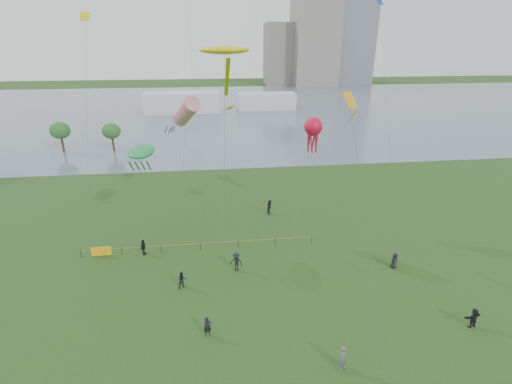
{
  "coord_description": "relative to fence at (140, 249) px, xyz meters",
  "views": [
    {
      "loc": [
        -3.67,
        -20.12,
        20.49
      ],
      "look_at": [
        0.0,
        10.0,
        8.0
      ],
      "focal_mm": 26.0,
      "sensor_mm": 36.0,
      "label": 1
    }
  ],
  "objects": [
    {
      "name": "spectator_a",
      "position": [
        4.67,
        -6.34,
        0.24
      ],
      "size": [
        0.95,
        0.86,
        1.6
      ],
      "primitive_type": "imported",
      "rotation": [
        0.0,
        0.0,
        0.4
      ],
      "color": "black",
      "rests_on": "ground_plane"
    },
    {
      "name": "pavilion_left",
      "position": [
        -0.48,
        80.88,
        2.45
      ],
      "size": [
        22.0,
        8.0,
        6.0
      ],
      "primitive_type": "cube",
      "color": "silver",
      "rests_on": "ground_plane"
    },
    {
      "name": "fence",
      "position": [
        0.0,
        0.0,
        0.0
      ],
      "size": [
        24.07,
        0.07,
        1.05
      ],
      "color": "black",
      "rests_on": "ground_plane"
    },
    {
      "name": "lake",
      "position": [
        11.52,
        85.88,
        -0.53
      ],
      "size": [
        400.0,
        120.0,
        0.08
      ],
      "primitive_type": "cube",
      "color": "slate",
      "rests_on": "ground_plane"
    },
    {
      "name": "spectator_b",
      "position": [
        9.62,
        -4.26,
        0.41
      ],
      "size": [
        1.43,
        1.19,
        1.93
      ],
      "primitive_type": "imported",
      "rotation": [
        0.0,
        0.0,
        -0.45
      ],
      "color": "black",
      "rests_on": "ground_plane"
    },
    {
      "name": "spectator_d",
      "position": [
        24.78,
        -5.61,
        0.23
      ],
      "size": [
        0.86,
        0.67,
        1.57
      ],
      "primitive_type": "imported",
      "rotation": [
        0.0,
        0.0,
        0.24
      ],
      "color": "black",
      "rests_on": "ground_plane"
    },
    {
      "name": "ground_plane",
      "position": [
        11.52,
        -14.12,
        -0.55
      ],
      "size": [
        400.0,
        400.0,
        0.0
      ],
      "primitive_type": "plane",
      "color": "#183912"
    },
    {
      "name": "kite_delta",
      "position": [
        18.63,
        -6.68,
        14.75
      ],
      "size": [
        1.55,
        13.37,
        16.79
      ],
      "rotation": [
        0.0,
        0.0,
        -0.18
      ],
      "color": "#3F3F42"
    },
    {
      "name": "kite_windsock",
      "position": [
        5.25,
        6.15,
        12.82
      ],
      "size": [
        4.19,
        7.79,
        15.25
      ],
      "rotation": [
        0.0,
        0.0,
        -0.04
      ],
      "color": "#3F3F42"
    },
    {
      "name": "kite_flyer",
      "position": [
        15.84,
        -16.6,
        0.4
      ],
      "size": [
        0.83,
        0.8,
        1.91
      ],
      "primitive_type": "imported",
      "rotation": [
        0.0,
        0.0,
        0.7
      ],
      "color": "#5A5D62",
      "rests_on": "ground_plane"
    },
    {
      "name": "pavilion_right",
      "position": [
        25.52,
        83.88,
        1.95
      ],
      "size": [
        18.0,
        7.0,
        5.0
      ],
      "primitive_type": "cube",
      "color": "silver",
      "rests_on": "ground_plane"
    },
    {
      "name": "kite_creature",
      "position": [
        0.74,
        2.83,
        9.54
      ],
      "size": [
        5.73,
        5.48,
        10.57
      ],
      "rotation": [
        0.0,
        0.0,
        0.3
      ],
      "color": "#3F3F42"
    },
    {
      "name": "spectator_c",
      "position": [
        0.37,
        -0.21,
        0.3
      ],
      "size": [
        0.67,
        1.08,
        1.71
      ],
      "primitive_type": "imported",
      "rotation": [
        0.0,
        0.0,
        1.3
      ],
      "color": "black",
      "rests_on": "ground_plane"
    },
    {
      "name": "spectator_g",
      "position": [
        14.74,
        7.73,
        0.37
      ],
      "size": [
        1.0,
        1.1,
        1.85
      ],
      "primitive_type": "imported",
      "rotation": [
        0.0,
        0.0,
        1.17
      ],
      "color": "black",
      "rests_on": "ground_plane"
    },
    {
      "name": "kite_stingray",
      "position": [
        9.54,
        6.38,
        18.89
      ],
      "size": [
        5.23,
        10.11,
        19.92
      ],
      "rotation": [
        0.0,
        0.0,
        -0.02
      ],
      "color": "#3F3F42"
    },
    {
      "name": "building_low",
      "position": [
        43.52,
        153.88,
        13.45
      ],
      "size": [
        16.0,
        18.0,
        28.0
      ],
      "primitive_type": "cube",
      "color": "slate",
      "rests_on": "ground_plane"
    },
    {
      "name": "spectator_e",
      "position": [
        27.08,
        -13.95,
        0.27
      ],
      "size": [
        1.6,
        0.76,
        1.65
      ],
      "primitive_type": "imported",
      "rotation": [
        0.0,
        0.0,
        3.33
      ],
      "color": "black",
      "rests_on": "ground_plane"
    },
    {
      "name": "kite_octopus",
      "position": [
        19.16,
        5.68,
        10.86
      ],
      "size": [
        4.77,
        9.48,
        12.55
      ],
      "rotation": [
        0.0,
        0.0,
        -0.16
      ],
      "color": "#3F3F42"
    },
    {
      "name": "building_mid",
      "position": [
        57.52,
        147.88,
        18.45
      ],
      "size": [
        20.0,
        20.0,
        38.0
      ],
      "primitive_type": "cube",
      "color": "gray",
      "rests_on": "ground_plane"
    },
    {
      "name": "spectator_f",
      "position": [
        6.88,
        -12.4,
        0.25
      ],
      "size": [
        0.67,
        0.54,
        1.61
      ],
      "primitive_type": "imported",
      "rotation": [
        0.0,
        0.0,
        0.29
      ],
      "color": "black",
      "rests_on": "ground_plane"
    }
  ]
}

